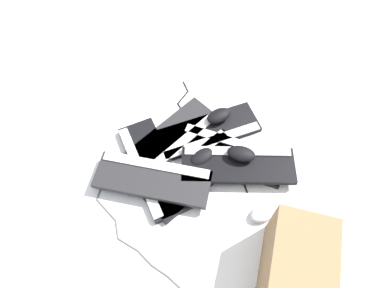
% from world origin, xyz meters
% --- Properties ---
extents(ground_plane, '(3.20, 3.20, 0.00)m').
position_xyz_m(ground_plane, '(0.00, 0.00, 0.00)').
color(ground_plane, silver).
extents(keyboard_0, '(0.41, 0.43, 0.03)m').
position_xyz_m(keyboard_0, '(0.09, -0.05, 0.01)').
color(keyboard_0, black).
rests_on(keyboard_0, ground).
extents(keyboard_1, '(0.46, 0.31, 0.03)m').
position_xyz_m(keyboard_1, '(-0.00, 0.09, 0.01)').
color(keyboard_1, '#232326').
rests_on(keyboard_1, ground).
extents(keyboard_2, '(0.42, 0.42, 0.03)m').
position_xyz_m(keyboard_2, '(-0.15, 0.10, 0.01)').
color(keyboard_2, black).
rests_on(keyboard_2, ground).
extents(keyboard_3, '(0.46, 0.33, 0.03)m').
position_xyz_m(keyboard_3, '(-0.11, -0.07, 0.01)').
color(keyboard_3, black).
rests_on(keyboard_3, ground).
extents(keyboard_4, '(0.16, 0.44, 0.03)m').
position_xyz_m(keyboard_4, '(0.02, -0.17, 0.01)').
color(keyboard_4, black).
rests_on(keyboard_4, ground).
extents(keyboard_5, '(0.22, 0.46, 0.03)m').
position_xyz_m(keyboard_5, '(-0.21, 0.07, 0.04)').
color(keyboard_5, '#232326').
rests_on(keyboard_5, keyboard_2).
extents(keyboard_6, '(0.29, 0.46, 0.03)m').
position_xyz_m(keyboard_6, '(-0.03, -0.21, 0.04)').
color(keyboard_6, black).
rests_on(keyboard_6, keyboard_4).
extents(mouse_0, '(0.13, 0.12, 0.04)m').
position_xyz_m(mouse_0, '(-0.17, -0.36, 0.02)').
color(mouse_0, '#B7B7BC').
rests_on(mouse_0, ground).
extents(mouse_1, '(0.13, 0.12, 0.04)m').
position_xyz_m(mouse_1, '(0.16, -0.07, 0.05)').
color(mouse_1, black).
rests_on(mouse_1, keyboard_0).
extents(mouse_2, '(0.13, 0.11, 0.04)m').
position_xyz_m(mouse_2, '(-0.05, -0.07, 0.05)').
color(mouse_2, black).
rests_on(mouse_2, keyboard_3).
extents(mouse_3, '(0.08, 0.12, 0.04)m').
position_xyz_m(mouse_3, '(-0.00, -0.21, 0.08)').
color(mouse_3, black).
rests_on(mouse_3, keyboard_6).
extents(cable_0, '(0.40, 0.75, 0.01)m').
position_xyz_m(cable_0, '(-0.42, -0.04, 0.00)').
color(cable_0, '#59595B').
rests_on(cable_0, ground).
extents(cable_1, '(0.43, 0.45, 0.01)m').
position_xyz_m(cable_1, '(0.10, -0.06, 0.00)').
color(cable_1, black).
rests_on(cable_1, ground).
extents(cardboard_box, '(0.31, 0.22, 0.24)m').
position_xyz_m(cardboard_box, '(-0.35, -0.49, 0.12)').
color(cardboard_box, olive).
rests_on(cardboard_box, ground).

